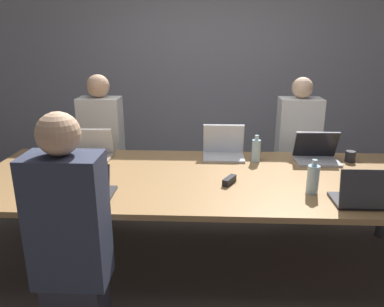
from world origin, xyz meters
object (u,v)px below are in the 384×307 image
(laptop_far_right, at_px, (316,153))
(cup_far_center, at_px, (256,155))
(stapler, at_px, (229,181))
(person_far_right, at_px, (297,151))
(cup_near_left, at_px, (48,187))
(laptop_near_right, at_px, (363,195))
(laptop_far_left, at_px, (93,149))
(laptop_near_left, at_px, (88,187))
(bottle_near_right, at_px, (313,179))
(cup_far_right, at_px, (350,156))
(person_near_left, at_px, (71,243))
(person_far_left, at_px, (103,148))
(laptop_far_center, at_px, (224,148))
(bottle_far_center, at_px, (256,150))

(laptop_far_right, bearing_deg, cup_far_center, 178.62)
(stapler, bearing_deg, person_far_right, 83.90)
(cup_near_left, relative_size, stapler, 0.65)
(laptop_near_right, bearing_deg, laptop_far_left, -24.21)
(laptop_near_left, bearing_deg, cup_near_left, -6.89)
(bottle_near_right, xyz_separation_m, cup_far_right, (0.49, 0.68, -0.06))
(laptop_far_left, relative_size, person_far_right, 0.25)
(cup_far_center, distance_m, person_near_left, 1.74)
(person_near_left, relative_size, cup_near_left, 14.23)
(person_far_left, xyz_separation_m, cup_far_center, (1.46, -0.46, 0.10))
(laptop_far_center, distance_m, cup_far_center, 0.29)
(laptop_near_right, height_order, bottle_near_right, laptop_near_right)
(laptop_far_center, xyz_separation_m, cup_far_center, (0.27, -0.08, -0.04))
(bottle_near_right, height_order, cup_far_right, bottle_near_right)
(bottle_near_right, bearing_deg, person_far_right, 81.88)
(bottle_near_right, bearing_deg, cup_far_center, 113.12)
(person_near_left, height_order, cup_near_left, person_near_left)
(bottle_far_center, distance_m, cup_far_right, 0.80)
(laptop_far_left, relative_size, laptop_near_left, 1.06)
(laptop_far_center, distance_m, cup_far_right, 1.07)
(laptop_far_center, xyz_separation_m, bottle_near_right, (0.57, -0.77, 0.02))
(cup_far_center, height_order, person_far_right, person_far_right)
(cup_near_left, distance_m, stapler, 1.25)
(laptop_far_right, bearing_deg, cup_near_left, -158.63)
(stapler, bearing_deg, laptop_far_right, 63.69)
(bottle_near_right, relative_size, stapler, 1.56)
(laptop_far_center, bearing_deg, laptop_near_left, -135.73)
(laptop_near_right, xyz_separation_m, bottle_near_right, (-0.26, 0.19, 0.03))
(person_far_right, xyz_separation_m, stapler, (-0.72, -1.05, 0.09))
(laptop_near_right, bearing_deg, cup_near_left, -2.56)
(bottle_near_right, height_order, person_near_left, person_near_left)
(laptop_far_left, xyz_separation_m, laptop_near_left, (0.21, -0.83, -0.00))
(laptop_far_left, xyz_separation_m, person_far_left, (-0.05, 0.45, -0.13))
(cup_far_right, bearing_deg, laptop_far_left, 179.42)
(bottle_far_center, bearing_deg, person_far_right, 48.90)
(laptop_far_right, relative_size, person_near_left, 0.26)
(laptop_far_left, relative_size, person_near_left, 0.24)
(cup_far_center, bearing_deg, laptop_far_right, -1.38)
(cup_far_right, xyz_separation_m, person_near_left, (-1.94, -1.29, -0.10))
(person_far_left, height_order, cup_near_left, person_far_left)
(laptop_near_right, height_order, person_far_right, person_far_right)
(bottle_far_center, height_order, person_near_left, person_near_left)
(person_far_right, height_order, stapler, person_far_right)
(bottle_near_right, height_order, laptop_far_right, laptop_far_right)
(bottle_near_right, distance_m, laptop_far_right, 0.71)
(laptop_far_left, height_order, cup_near_left, laptop_far_left)
(laptop_far_right, height_order, stapler, laptop_far_right)
(laptop_far_center, xyz_separation_m, laptop_far_right, (0.78, -0.09, -0.01))
(laptop_far_left, xyz_separation_m, cup_far_right, (2.20, -0.02, -0.03))
(person_far_left, height_order, laptop_near_right, person_far_left)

